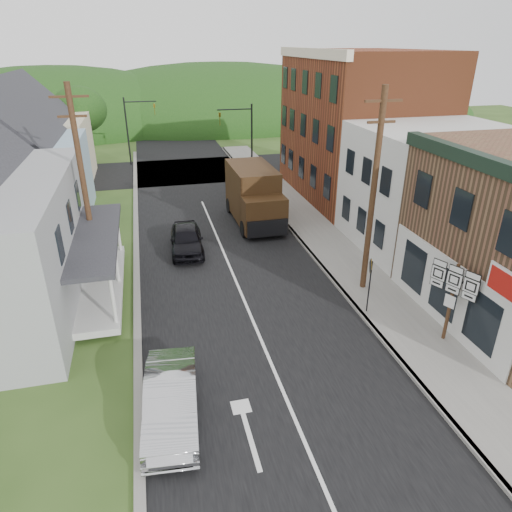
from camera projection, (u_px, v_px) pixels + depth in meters
ground at (266, 351)px, 17.05m from camera, size 120.00×120.00×0.00m
road at (221, 246)px, 25.83m from camera, size 9.00×90.00×0.02m
cross_road at (189, 171)px, 40.76m from camera, size 60.00×9.00×0.02m
sidewalk_right at (332, 248)px, 25.31m from camera, size 2.80×55.00×0.15m
curb_right at (309, 251)px, 25.02m from camera, size 0.20×55.00×0.15m
curb_left at (137, 269)px, 23.05m from camera, size 0.30×55.00×0.12m
storefront_white at (432, 189)px, 24.67m from camera, size 8.00×7.00×6.50m
storefront_red at (359, 127)px, 32.26m from camera, size 8.00×12.00×10.00m
house_blue at (23, 163)px, 28.04m from camera, size 7.14×8.16×7.28m
house_cream at (41, 137)px, 35.84m from camera, size 7.14×8.16×7.28m
utility_pole_right at (373, 193)px, 19.33m from camera, size 1.60×0.26×9.00m
utility_pole_left at (83, 183)px, 20.69m from camera, size 1.60×0.26×9.00m
traffic_signal_right at (243, 133)px, 37.00m from camera, size 2.87×0.20×6.00m
traffic_signal_left at (134, 123)px, 41.31m from camera, size 2.87×0.20×6.00m
tree_left_d at (79, 110)px, 41.14m from camera, size 4.80×4.80×6.94m
forested_ridge at (168, 122)px, 65.35m from camera, size 90.00×30.00×16.00m
silver_sedan at (171, 400)px, 13.70m from camera, size 1.94×4.54×1.46m
dark_sedan at (187, 239)px, 24.81m from camera, size 1.93×4.32×1.44m
delivery_van at (254, 196)px, 28.42m from camera, size 2.64×6.26×3.49m
route_sign_cluster at (452, 292)px, 16.64m from camera, size 0.80×1.68×3.18m
warning_sign at (370, 278)px, 18.62m from camera, size 0.25×0.66×2.50m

